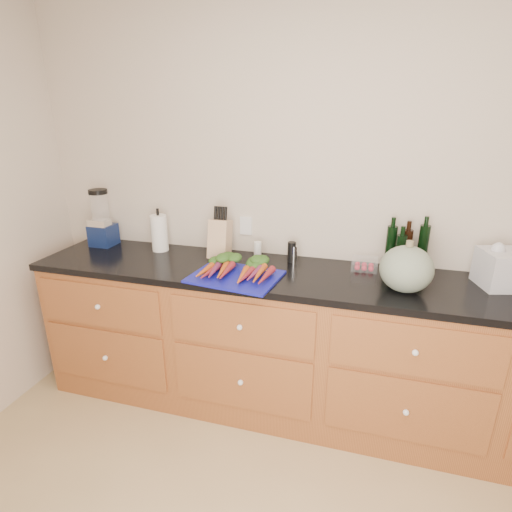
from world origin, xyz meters
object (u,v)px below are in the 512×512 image
(squash, at_px, (406,269))
(paper_towel, at_px, (159,233))
(tomato_box, at_px, (364,264))
(cutting_board, at_px, (235,277))
(blender_appliance, at_px, (102,221))
(carrots, at_px, (238,268))
(knife_block, at_px, (220,239))

(squash, xyz_separation_m, paper_towel, (-1.55, 0.25, 0.00))
(squash, bearing_deg, tomato_box, 129.22)
(cutting_board, relative_size, tomato_box, 3.26)
(cutting_board, xyz_separation_m, squash, (0.91, 0.07, 0.12))
(cutting_board, distance_m, blender_appliance, 1.14)
(squash, bearing_deg, carrots, -178.34)
(carrots, bearing_deg, blender_appliance, 166.05)
(cutting_board, bearing_deg, paper_towel, 153.57)
(carrots, bearing_deg, tomato_box, 21.92)
(squash, height_order, knife_block, knife_block)
(cutting_board, height_order, blender_appliance, blender_appliance)
(carrots, height_order, paper_towel, paper_towel)
(blender_appliance, relative_size, tomato_box, 2.65)
(paper_towel, bearing_deg, squash, -8.98)
(cutting_board, xyz_separation_m, blender_appliance, (-1.08, 0.32, 0.17))
(paper_towel, xyz_separation_m, tomato_box, (1.34, 0.01, -0.09))
(squash, height_order, tomato_box, squash)
(carrots, bearing_deg, knife_block, 128.85)
(carrots, distance_m, blender_appliance, 1.13)
(paper_towel, relative_size, knife_block, 1.00)
(paper_towel, relative_size, tomato_box, 1.64)
(cutting_board, relative_size, paper_towel, 1.99)
(carrots, relative_size, knife_block, 1.75)
(blender_appliance, bearing_deg, paper_towel, 0.28)
(squash, distance_m, knife_block, 1.13)
(cutting_board, height_order, carrots, carrots)
(squash, relative_size, paper_towel, 1.11)
(paper_towel, distance_m, tomato_box, 1.35)
(blender_appliance, relative_size, knife_block, 1.61)
(cutting_board, relative_size, knife_block, 1.98)
(paper_towel, height_order, tomato_box, paper_towel)
(cutting_board, relative_size, squash, 1.79)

